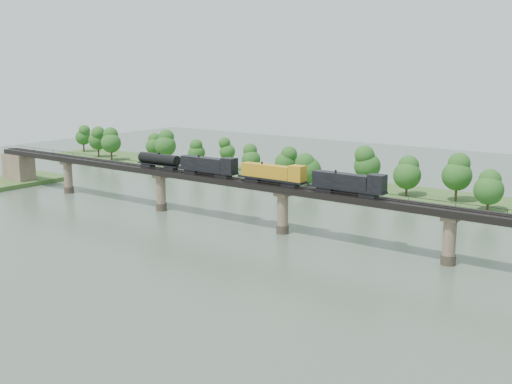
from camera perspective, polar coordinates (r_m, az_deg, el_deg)
The scene contains 6 objects.
ground at distance 129.10m, azimuth -5.22°, elevation -6.45°, with size 400.00×400.00×0.00m, color #3D4D3D.
far_bank at distance 198.27m, azimuth 11.39°, elevation -0.07°, with size 300.00×24.00×1.60m, color #325220.
bridge at distance 150.43m, azimuth 2.39°, elevation -1.67°, with size 236.00×30.00×11.50m.
bridge_superstructure at distance 149.12m, azimuth 2.41°, elevation 0.70°, with size 220.00×4.90×0.75m.
far_treeline at distance 196.52m, azimuth 8.76°, elevation 2.30°, with size 289.06×17.54×13.60m.
freight_train at distance 154.34m, azimuth -0.56°, elevation 1.87°, with size 73.30×2.86×5.05m.
Camera 1 is at (82.52, -91.08, 39.51)m, focal length 45.00 mm.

